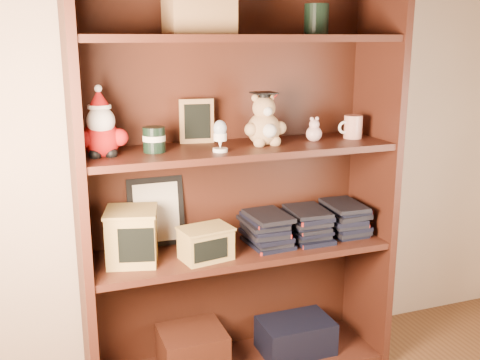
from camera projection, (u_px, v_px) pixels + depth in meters
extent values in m
cube|color=#C4AC8E|center=(221.00, 61.00, 2.18)|extent=(3.00, 0.04, 2.50)
cube|color=#401C12|center=(80.00, 200.00, 1.92)|extent=(0.03, 0.35, 1.60)
cube|color=#401C12|center=(373.00, 172.00, 2.31)|extent=(0.03, 0.35, 1.60)
cube|color=#3B1A10|center=(226.00, 175.00, 2.26)|extent=(1.20, 0.02, 1.60)
cube|color=#401C12|center=(240.00, 38.00, 1.98)|extent=(1.14, 0.33, 0.02)
cube|color=#3B1A10|center=(192.00, 351.00, 2.21)|extent=(0.25, 0.22, 0.18)
cube|color=black|center=(295.00, 335.00, 2.37)|extent=(0.30, 0.20, 0.14)
cube|color=#9E7547|center=(199.00, 16.00, 1.91)|extent=(0.22, 0.18, 0.12)
cylinder|color=black|center=(316.00, 19.00, 2.06)|extent=(0.09, 0.09, 0.11)
cube|color=#401C12|center=(240.00, 250.00, 2.18)|extent=(1.14, 0.33, 0.02)
cube|color=#401C12|center=(240.00, 149.00, 2.08)|extent=(1.14, 0.33, 0.02)
sphere|color=#A50F0F|center=(101.00, 139.00, 1.89)|extent=(0.13, 0.13, 0.13)
sphere|color=#A50F0F|center=(84.00, 139.00, 1.85)|extent=(0.06, 0.06, 0.06)
sphere|color=#A50F0F|center=(120.00, 137.00, 1.89)|extent=(0.06, 0.06, 0.06)
sphere|color=black|center=(95.00, 154.00, 1.87)|extent=(0.04, 0.04, 0.04)
sphere|color=black|center=(111.00, 153.00, 1.88)|extent=(0.04, 0.04, 0.04)
sphere|color=white|center=(101.00, 121.00, 1.86)|extent=(0.09, 0.09, 0.09)
sphere|color=#D8B293|center=(100.00, 114.00, 1.87)|extent=(0.07, 0.07, 0.07)
cone|color=#A50F0F|center=(99.00, 98.00, 1.86)|extent=(0.07, 0.07, 0.06)
sphere|color=white|center=(98.00, 88.00, 1.85)|extent=(0.03, 0.03, 0.03)
cylinder|color=white|center=(99.00, 107.00, 1.87)|extent=(0.08, 0.08, 0.01)
cylinder|color=black|center=(154.00, 140.00, 1.96)|extent=(0.08, 0.08, 0.09)
cylinder|color=beige|center=(154.00, 138.00, 1.96)|extent=(0.08, 0.08, 0.02)
cube|color=#9E7547|center=(197.00, 121.00, 2.12)|extent=(0.13, 0.03, 0.17)
cube|color=black|center=(197.00, 122.00, 2.11)|extent=(0.10, 0.02, 0.13)
cube|color=#9E7547|center=(195.00, 138.00, 2.16)|extent=(0.06, 0.06, 0.01)
cylinder|color=white|center=(220.00, 150.00, 1.97)|extent=(0.05, 0.05, 0.01)
cone|color=white|center=(220.00, 143.00, 1.97)|extent=(0.02, 0.02, 0.04)
cylinder|color=white|center=(220.00, 137.00, 1.96)|extent=(0.05, 0.05, 0.03)
ellipsoid|color=#A2B3C5|center=(220.00, 128.00, 1.95)|extent=(0.05, 0.05, 0.06)
sphere|color=tan|center=(264.00, 129.00, 2.09)|extent=(0.12, 0.12, 0.12)
sphere|color=white|center=(269.00, 131.00, 2.04)|extent=(0.05, 0.05, 0.05)
sphere|color=tan|center=(251.00, 130.00, 2.06)|extent=(0.05, 0.05, 0.05)
sphere|color=tan|center=(280.00, 128.00, 2.10)|extent=(0.05, 0.05, 0.05)
sphere|color=tan|center=(259.00, 142.00, 2.06)|extent=(0.04, 0.04, 0.04)
sphere|color=tan|center=(275.00, 141.00, 2.08)|extent=(0.04, 0.04, 0.04)
sphere|color=tan|center=(264.00, 108.00, 2.07)|extent=(0.09, 0.09, 0.09)
sphere|color=white|center=(268.00, 111.00, 2.04)|extent=(0.04, 0.04, 0.04)
sphere|color=tan|center=(255.00, 98.00, 2.06)|extent=(0.03, 0.03, 0.03)
sphere|color=tan|center=(271.00, 97.00, 2.08)|extent=(0.03, 0.03, 0.03)
cylinder|color=black|center=(264.00, 96.00, 2.06)|extent=(0.04, 0.04, 0.02)
cube|color=black|center=(264.00, 93.00, 2.06)|extent=(0.08, 0.08, 0.01)
cylinder|color=#A50F0F|center=(276.00, 96.00, 2.06)|extent=(0.00, 0.04, 0.03)
sphere|color=beige|center=(314.00, 134.00, 2.17)|extent=(0.06, 0.06, 0.06)
sphere|color=beige|center=(314.00, 124.00, 2.16)|extent=(0.04, 0.04, 0.04)
sphere|color=beige|center=(312.00, 119.00, 2.15)|extent=(0.02, 0.02, 0.02)
sphere|color=beige|center=(317.00, 119.00, 2.16)|extent=(0.02, 0.02, 0.02)
cylinder|color=silver|center=(353.00, 127.00, 2.23)|extent=(0.07, 0.07, 0.09)
torus|color=white|center=(344.00, 127.00, 2.21)|extent=(0.05, 0.01, 0.05)
cube|color=black|center=(156.00, 212.00, 2.17)|extent=(0.22, 0.05, 0.27)
cube|color=beige|center=(157.00, 213.00, 2.16)|extent=(0.17, 0.04, 0.23)
cube|color=tan|center=(132.00, 237.00, 2.01)|extent=(0.21, 0.21, 0.19)
cube|color=black|center=(136.00, 245.00, 1.93)|extent=(0.12, 0.03, 0.12)
cube|color=tan|center=(131.00, 211.00, 1.99)|extent=(0.22, 0.22, 0.01)
cube|color=tan|center=(206.00, 244.00, 2.05)|extent=(0.19, 0.15, 0.11)
cube|color=black|center=(211.00, 250.00, 1.99)|extent=(0.13, 0.03, 0.07)
cube|color=tan|center=(205.00, 229.00, 2.03)|extent=(0.21, 0.16, 0.01)
cube|color=black|center=(266.00, 242.00, 2.21)|extent=(0.14, 0.20, 0.02)
cube|color=black|center=(266.00, 238.00, 2.21)|extent=(0.14, 0.20, 0.02)
cube|color=black|center=(266.00, 234.00, 2.20)|extent=(0.14, 0.20, 0.02)
cube|color=black|center=(266.00, 230.00, 2.20)|extent=(0.14, 0.20, 0.02)
cube|color=black|center=(266.00, 227.00, 2.19)|extent=(0.14, 0.20, 0.02)
cube|color=black|center=(266.00, 223.00, 2.19)|extent=(0.14, 0.20, 0.02)
cube|color=black|center=(266.00, 219.00, 2.19)|extent=(0.14, 0.20, 0.02)
cube|color=black|center=(266.00, 215.00, 2.18)|extent=(0.14, 0.20, 0.02)
cube|color=black|center=(307.00, 236.00, 2.27)|extent=(0.14, 0.20, 0.02)
cube|color=black|center=(308.00, 233.00, 2.27)|extent=(0.14, 0.20, 0.02)
cube|color=black|center=(308.00, 229.00, 2.26)|extent=(0.14, 0.20, 0.02)
cube|color=black|center=(308.00, 225.00, 2.26)|extent=(0.14, 0.20, 0.02)
cube|color=black|center=(308.00, 221.00, 2.26)|extent=(0.14, 0.20, 0.02)
cube|color=black|center=(308.00, 218.00, 2.25)|extent=(0.14, 0.20, 0.02)
cube|color=black|center=(308.00, 214.00, 2.25)|extent=(0.14, 0.20, 0.02)
cube|color=black|center=(308.00, 210.00, 2.24)|extent=(0.14, 0.20, 0.02)
cube|color=black|center=(343.00, 232.00, 2.33)|extent=(0.14, 0.20, 0.02)
cube|color=black|center=(343.00, 228.00, 2.32)|extent=(0.14, 0.20, 0.02)
cube|color=black|center=(343.00, 224.00, 2.32)|extent=(0.14, 0.20, 0.02)
cube|color=black|center=(343.00, 221.00, 2.31)|extent=(0.14, 0.20, 0.02)
cube|color=black|center=(344.00, 217.00, 2.31)|extent=(0.14, 0.20, 0.02)
cube|color=black|center=(344.00, 213.00, 2.31)|extent=(0.14, 0.20, 0.02)
cube|color=black|center=(344.00, 210.00, 2.30)|extent=(0.14, 0.20, 0.02)
cube|color=black|center=(344.00, 206.00, 2.30)|extent=(0.14, 0.20, 0.02)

